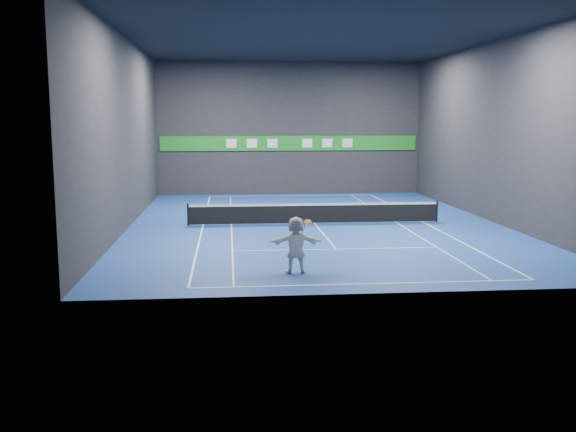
{
  "coord_description": "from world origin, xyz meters",
  "views": [
    {
      "loc": [
        -4.22,
        -31.08,
        5.07
      ],
      "look_at": [
        -2.01,
        -7.34,
        1.5
      ],
      "focal_mm": 40.0,
      "sensor_mm": 36.0,
      "label": 1
    }
  ],
  "objects": [
    {
      "name": "wall_back",
      "position": [
        0.0,
        13.0,
        4.5
      ],
      "size": [
        18.0,
        0.1,
        9.0
      ],
      "primitive_type": "cube",
      "color": "#252527",
      "rests_on": "ground"
    },
    {
      "name": "sideline_doubles_right",
      "position": [
        5.49,
        0.0,
        0.0
      ],
      "size": [
        0.08,
        23.78,
        0.01
      ],
      "primitive_type": "cube",
      "color": "white",
      "rests_on": "ground"
    },
    {
      "name": "sponsor_banner",
      "position": [
        0.0,
        12.93,
        3.5
      ],
      "size": [
        17.64,
        0.11,
        1.0
      ],
      "color": "#1D8624",
      "rests_on": "wall_back"
    },
    {
      "name": "service_line_near",
      "position": [
        0.0,
        -6.4,
        0.0
      ],
      "size": [
        8.23,
        0.06,
        0.01
      ],
      "primitive_type": "cube",
      "color": "white",
      "rests_on": "ground"
    },
    {
      "name": "sideline_singles_right",
      "position": [
        4.11,
        0.0,
        0.0
      ],
      "size": [
        0.06,
        23.78,
        0.01
      ],
      "primitive_type": "cube",
      "color": "white",
      "rests_on": "ground"
    },
    {
      "name": "baseline_near",
      "position": [
        0.0,
        -11.89,
        0.0
      ],
      "size": [
        10.98,
        0.08,
        0.01
      ],
      "primitive_type": "cube",
      "color": "white",
      "rests_on": "ground"
    },
    {
      "name": "baseline_far",
      "position": [
        0.0,
        11.89,
        0.0
      ],
      "size": [
        10.98,
        0.08,
        0.01
      ],
      "primitive_type": "cube",
      "color": "white",
      "rests_on": "ground"
    },
    {
      "name": "wall_right",
      "position": [
        9.0,
        0.0,
        4.5
      ],
      "size": [
        0.1,
        26.0,
        9.0
      ],
      "primitive_type": "cube",
      "color": "#252527",
      "rests_on": "ground"
    },
    {
      "name": "sideline_doubles_left",
      "position": [
        -5.49,
        0.0,
        0.0
      ],
      "size": [
        0.08,
        23.78,
        0.01
      ],
      "primitive_type": "cube",
      "color": "white",
      "rests_on": "ground"
    },
    {
      "name": "player",
      "position": [
        -2.01,
        -10.18,
        0.96
      ],
      "size": [
        1.78,
        0.58,
        1.91
      ],
      "primitive_type": "imported",
      "rotation": [
        0.0,
        0.0,
        3.13
      ],
      "color": "white",
      "rests_on": "ground"
    },
    {
      "name": "sideline_singles_left",
      "position": [
        -4.11,
        0.0,
        0.0
      ],
      "size": [
        0.06,
        23.78,
        0.01
      ],
      "primitive_type": "cube",
      "color": "white",
      "rests_on": "ground"
    },
    {
      "name": "ground",
      "position": [
        0.0,
        0.0,
        0.0
      ],
      "size": [
        26.0,
        26.0,
        0.0
      ],
      "primitive_type": "plane",
      "color": "navy",
      "rests_on": "ground"
    },
    {
      "name": "wall_left",
      "position": [
        -9.0,
        0.0,
        4.5
      ],
      "size": [
        0.1,
        26.0,
        9.0
      ],
      "primitive_type": "cube",
      "color": "#252527",
      "rests_on": "ground"
    },
    {
      "name": "ceiling",
      "position": [
        0.0,
        0.0,
        9.0
      ],
      "size": [
        26.0,
        26.0,
        0.0
      ],
      "primitive_type": "plane",
      "color": "black",
      "rests_on": "ground"
    },
    {
      "name": "tennis_racket",
      "position": [
        -1.66,
        -10.13,
        1.67
      ],
      "size": [
        0.43,
        0.39,
        0.63
      ],
      "color": "red",
      "rests_on": "player"
    },
    {
      "name": "wall_front",
      "position": [
        0.0,
        -13.0,
        4.5
      ],
      "size": [
        18.0,
        0.1,
        9.0
      ],
      "primitive_type": "cube",
      "color": "#252527",
      "rests_on": "ground"
    },
    {
      "name": "tennis_net",
      "position": [
        0.0,
        0.0,
        0.54
      ],
      "size": [
        12.5,
        0.1,
        1.07
      ],
      "color": "black",
      "rests_on": "ground"
    },
    {
      "name": "tennis_ball",
      "position": [
        -2.11,
        -10.07,
        3.13
      ],
      "size": [
        0.07,
        0.07,
        0.07
      ],
      "primitive_type": "sphere",
      "color": "#CAE325",
      "rests_on": "player"
    },
    {
      "name": "center_service_line",
      "position": [
        0.0,
        0.0,
        0.0
      ],
      "size": [
        0.06,
        12.8,
        0.01
      ],
      "primitive_type": "cube",
      "color": "white",
      "rests_on": "ground"
    },
    {
      "name": "service_line_far",
      "position": [
        0.0,
        6.4,
        0.0
      ],
      "size": [
        8.23,
        0.06,
        0.01
      ],
      "primitive_type": "cube",
      "color": "white",
      "rests_on": "ground"
    }
  ]
}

